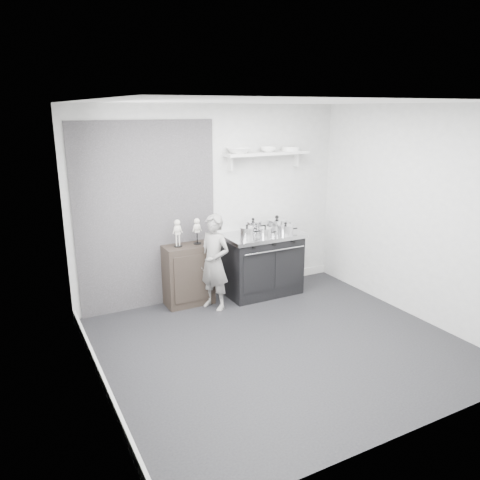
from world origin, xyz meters
The scene contains 16 objects.
ground centered at (0.00, 0.00, 0.00)m, with size 4.00×4.00×0.00m, color black.
room_shell centered at (-0.09, 0.15, 1.64)m, with size 4.02×3.62×2.71m.
wall_shelf centered at (0.80, 1.68, 2.01)m, with size 1.30×0.26×0.24m.
stove centered at (0.62, 1.48, 0.46)m, with size 1.13×0.70×0.91m.
side_cabinet centered at (-0.48, 1.61, 0.42)m, with size 0.65×0.38×0.85m, color black.
child centered at (-0.22, 1.30, 0.65)m, with size 0.48×0.31×1.31m, color slate.
pot_front_left centered at (0.34, 1.40, 0.98)m, with size 0.30×0.21×0.18m.
pot_back_left centered at (0.55, 1.61, 0.99)m, with size 0.33×0.25×0.21m.
pot_back_right centered at (0.92, 1.55, 0.99)m, with size 0.40×0.32×0.22m.
pot_front_right centered at (0.92, 1.32, 0.97)m, with size 0.32×0.23×0.17m.
pot_front_center centered at (0.57, 1.29, 0.97)m, with size 0.26×0.17×0.16m.
skeleton_full centered at (-0.61, 1.61, 1.06)m, with size 0.12×0.08×0.43m, color beige, non-canonical shape.
skeleton_torso centered at (-0.33, 1.61, 1.05)m, with size 0.12×0.07×0.41m, color beige, non-canonical shape.
bowl_large centered at (0.34, 1.67, 2.08)m, with size 0.32×0.32×0.08m, color white.
bowl_small centered at (0.82, 1.67, 2.08)m, with size 0.23×0.23×0.07m, color white.
plate_stack centered at (1.20, 1.67, 2.07)m, with size 0.26×0.26×0.06m, color white.
Camera 1 is at (-2.67, -4.11, 2.64)m, focal length 35.00 mm.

